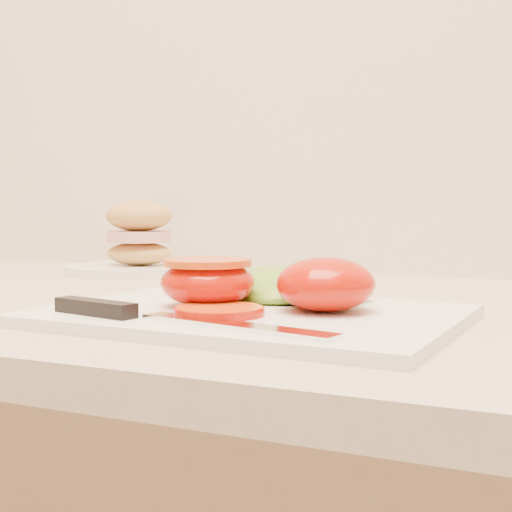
% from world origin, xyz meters
% --- Properties ---
extents(cutting_board, '(0.35, 0.26, 0.01)m').
position_xyz_m(cutting_board, '(-0.22, 1.55, 0.94)').
color(cutting_board, silver).
rests_on(cutting_board, counter).
extents(tomato_half_dome, '(0.08, 0.08, 0.05)m').
position_xyz_m(tomato_half_dome, '(-0.16, 1.56, 0.96)').
color(tomato_half_dome, '#BC1700').
rests_on(tomato_half_dome, cutting_board).
extents(tomato_half_cut, '(0.08, 0.08, 0.04)m').
position_xyz_m(tomato_half_cut, '(-0.26, 1.55, 0.96)').
color(tomato_half_cut, '#BC1700').
rests_on(tomato_half_cut, cutting_board).
extents(tomato_slice_0, '(0.07, 0.07, 0.01)m').
position_xyz_m(tomato_slice_0, '(-0.23, 1.51, 0.94)').
color(tomato_slice_0, orange).
rests_on(tomato_slice_0, cutting_board).
extents(lettuce_leaf_0, '(0.15, 0.12, 0.03)m').
position_xyz_m(lettuce_leaf_0, '(-0.23, 1.62, 0.95)').
color(lettuce_leaf_0, '#7FC033').
rests_on(lettuce_leaf_0, cutting_board).
extents(lettuce_leaf_1, '(0.12, 0.10, 0.02)m').
position_xyz_m(lettuce_leaf_1, '(-0.19, 1.62, 0.95)').
color(lettuce_leaf_1, '#7FC033').
rests_on(lettuce_leaf_1, cutting_board).
extents(knife, '(0.26, 0.06, 0.01)m').
position_xyz_m(knife, '(-0.27, 1.47, 0.94)').
color(knife, silver).
rests_on(knife, cutting_board).
extents(sandwich_plate, '(0.21, 0.21, 0.11)m').
position_xyz_m(sandwich_plate, '(-0.55, 1.87, 0.97)').
color(sandwich_plate, white).
rests_on(sandwich_plate, counter).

